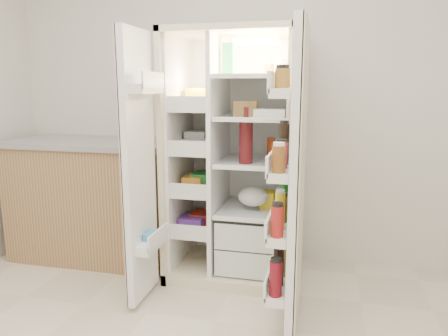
# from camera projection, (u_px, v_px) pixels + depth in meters

# --- Properties ---
(wall_back) EXTENTS (4.00, 0.02, 2.70)m
(wall_back) POSITION_uv_depth(u_px,v_px,m) (249.00, 94.00, 3.40)
(wall_back) COLOR silver
(wall_back) RESTS_ON floor
(refrigerator) EXTENTS (0.92, 0.70, 1.80)m
(refrigerator) POSITION_uv_depth(u_px,v_px,m) (238.00, 177.00, 3.19)
(refrigerator) COLOR beige
(refrigerator) RESTS_ON floor
(freezer_door) EXTENTS (0.15, 0.40, 1.72)m
(freezer_door) POSITION_uv_depth(u_px,v_px,m) (140.00, 170.00, 2.70)
(freezer_door) COLOR white
(freezer_door) RESTS_ON floor
(fridge_door) EXTENTS (0.17, 0.58, 1.72)m
(fridge_door) POSITION_uv_depth(u_px,v_px,m) (294.00, 184.00, 2.39)
(fridge_door) COLOR white
(fridge_door) RESTS_ON floor
(kitchen_counter) EXTENTS (1.36, 0.72, 0.99)m
(kitchen_counter) POSITION_uv_depth(u_px,v_px,m) (97.00, 198.00, 3.54)
(kitchen_counter) COLOR #A77E53
(kitchen_counter) RESTS_ON floor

